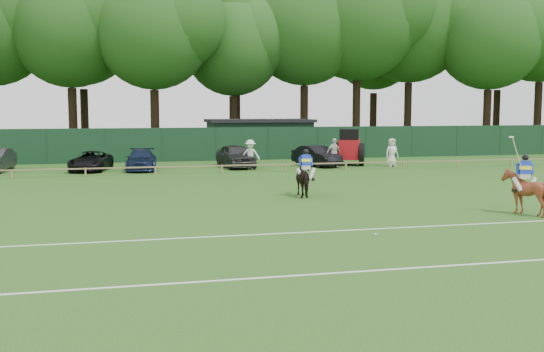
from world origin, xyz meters
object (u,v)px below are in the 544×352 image
object	(u,v)px
utility_shed	(259,138)
tractor	(349,148)
sedan_navy	(141,160)
suv_black	(91,161)
spectator_mid	(334,153)
spectator_left	(250,155)
horse_chestnut	(524,192)
estate_black	(317,156)
horse_dark	(306,179)
hatch_grey	(236,156)
polo_ball	(376,234)
spectator_right	(392,152)

from	to	relation	value
utility_shed	tractor	world-z (taller)	utility_shed
sedan_navy	tractor	bearing A→B (deg)	5.39
suv_black	spectator_mid	world-z (taller)	spectator_mid
sedan_navy	spectator_left	bearing A→B (deg)	-6.12
horse_chestnut	tractor	xyz separation A→B (m)	(0.93, 20.92, 0.33)
estate_black	utility_shed	xyz separation A→B (m)	(-2.00, 9.00, 0.85)
estate_black	utility_shed	bearing A→B (deg)	85.08
horse_chestnut	utility_shed	xyz separation A→B (m)	(-3.56, 29.56, 0.69)
horse_dark	spectator_left	size ratio (longest dim) A/B	0.96
horse_dark	utility_shed	size ratio (longest dim) A/B	0.22
hatch_grey	tractor	distance (m)	8.03
horse_dark	tractor	distance (m)	16.20
sedan_navy	utility_shed	size ratio (longest dim) A/B	0.54
spectator_mid	tractor	bearing A→B (deg)	21.33
sedan_navy	polo_ball	xyz separation A→B (m)	(6.29, -23.08, -0.61)
suv_black	spectator_right	xyz separation A→B (m)	(19.71, -1.69, 0.34)
horse_dark	suv_black	size ratio (longest dim) A/B	0.41
sedan_navy	estate_black	world-z (taller)	estate_black
sedan_navy	hatch_grey	size ratio (longest dim) A/B	0.98
sedan_navy	estate_black	xyz separation A→B (m)	(11.70, -0.04, 0.04)
horse_chestnut	spectator_right	size ratio (longest dim) A/B	0.89
polo_ball	suv_black	bearing A→B (deg)	111.95
horse_chestnut	spectator_right	bearing A→B (deg)	-79.41
horse_chestnut	spectator_left	distance (m)	20.40
suv_black	tractor	distance (m)	17.31
horse_dark	spectator_left	xyz separation A→B (m)	(0.11, 12.83, 0.18)
spectator_right	polo_ball	size ratio (longest dim) A/B	21.15
hatch_grey	spectator_mid	bearing A→B (deg)	-17.54
spectator_right	tractor	xyz separation A→B (m)	(-2.41, 1.74, 0.23)
sedan_navy	tractor	world-z (taller)	tractor
horse_chestnut	tractor	size ratio (longest dim) A/B	0.48
estate_black	suv_black	bearing A→B (deg)	161.40
spectator_mid	tractor	distance (m)	2.11
hatch_grey	polo_ball	bearing A→B (deg)	-95.34
suv_black	tractor	xyz separation A→B (m)	(17.30, 0.05, 0.57)
suv_black	spectator_left	bearing A→B (deg)	3.65
spectator_left	spectator_right	bearing A→B (deg)	16.41
hatch_grey	estate_black	xyz separation A→B (m)	(5.54, -0.34, -0.09)
polo_ball	utility_shed	distance (m)	32.26
spectator_left	hatch_grey	bearing A→B (deg)	131.33
spectator_left	polo_ball	world-z (taller)	spectator_left
sedan_navy	spectator_right	distance (m)	16.65
hatch_grey	estate_black	world-z (taller)	hatch_grey
horse_chestnut	suv_black	distance (m)	26.53
tractor	spectator_right	bearing A→B (deg)	-11.78
spectator_right	utility_shed	size ratio (longest dim) A/B	0.23
spectator_mid	polo_ball	size ratio (longest dim) A/B	21.46
polo_ball	tractor	bearing A→B (deg)	71.37
spectator_left	spectator_right	xyz separation A→B (m)	(9.75, -0.19, -0.01)
suv_black	spectator_right	bearing A→B (deg)	7.31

